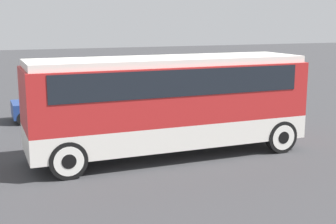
% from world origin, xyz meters
% --- Properties ---
extents(ground_plane, '(120.00, 120.00, 0.00)m').
position_xyz_m(ground_plane, '(0.00, 0.00, 0.00)').
color(ground_plane, '#38383A').
extents(tour_bus, '(9.16, 2.62, 3.26)m').
position_xyz_m(tour_bus, '(0.10, 0.00, 1.96)').
color(tour_bus, silver).
rests_on(tour_bus, ground_plane).
extents(parked_car_near, '(4.57, 1.79, 1.37)m').
position_xyz_m(parked_car_near, '(-2.21, 7.25, 0.68)').
color(parked_car_near, navy).
rests_on(parked_car_near, ground_plane).
extents(parked_car_mid, '(4.65, 1.94, 1.43)m').
position_xyz_m(parked_car_mid, '(2.26, 5.67, 0.70)').
color(parked_car_mid, silver).
rests_on(parked_car_mid, ground_plane).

